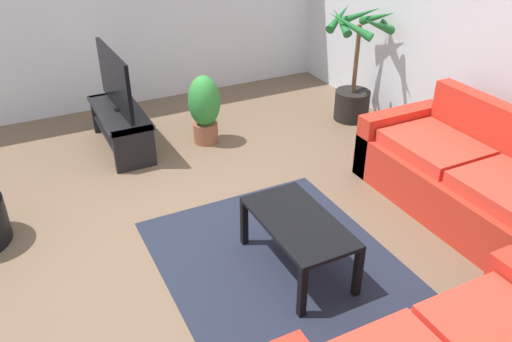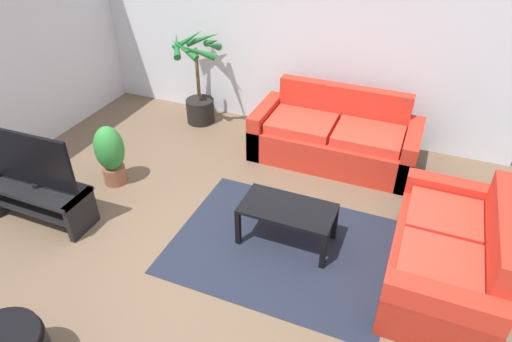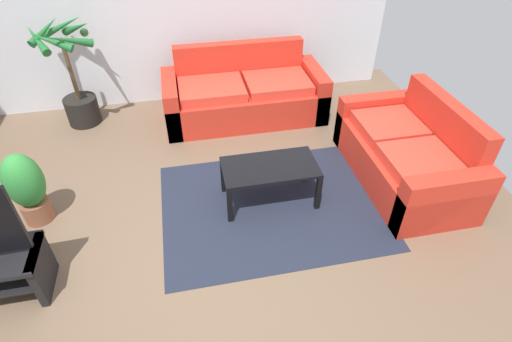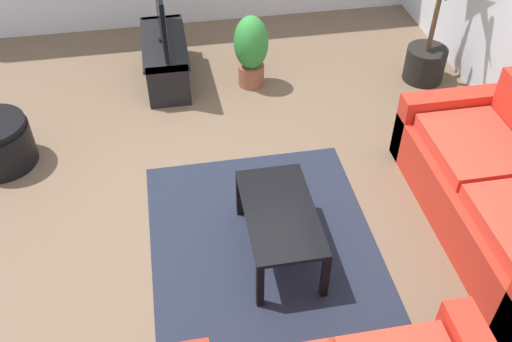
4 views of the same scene
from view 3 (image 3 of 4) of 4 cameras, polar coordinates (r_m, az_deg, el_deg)
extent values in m
plane|color=brown|center=(3.73, -7.90, -11.38)|extent=(6.60, 6.60, 0.00)
cube|color=silver|center=(5.62, -12.36, 22.53)|extent=(6.00, 0.06, 2.70)
cube|color=red|center=(5.42, -1.64, 9.65)|extent=(2.08, 0.90, 0.42)
cube|color=red|center=(5.55, -2.44, 15.54)|extent=(1.72, 0.16, 0.48)
cube|color=red|center=(5.31, -11.90, 9.39)|extent=(0.18, 0.90, 0.62)
cube|color=red|center=(5.59, 8.13, 11.41)|extent=(0.18, 0.90, 0.62)
cube|color=red|center=(5.20, -6.34, 11.48)|extent=(0.82, 0.66, 0.12)
cube|color=red|center=(5.33, 3.05, 12.38)|extent=(0.82, 0.66, 0.12)
cube|color=red|center=(4.60, 20.06, 1.13)|extent=(0.90, 1.69, 0.42)
cube|color=red|center=(4.56, 25.33, 6.16)|extent=(0.16, 1.33, 0.48)
cube|color=red|center=(4.07, 25.19, -4.13)|extent=(0.90, 0.18, 0.62)
cube|color=red|center=(5.08, 16.41, 7.14)|extent=(0.90, 0.18, 0.62)
cube|color=red|center=(4.20, 22.31, 1.25)|extent=(0.66, 0.63, 0.12)
cube|color=red|center=(4.66, 18.37, 6.15)|extent=(0.66, 0.63, 0.12)
cube|color=black|center=(3.72, -28.11, -12.20)|extent=(0.06, 0.41, 0.44)
cube|color=black|center=(3.92, 2.00, 0.56)|extent=(0.93, 0.50, 0.03)
cube|color=black|center=(3.83, -3.75, -4.88)|extent=(0.05, 0.05, 0.41)
cube|color=black|center=(4.00, 8.85, -3.06)|extent=(0.05, 0.05, 0.41)
cube|color=black|center=(4.17, -4.69, -0.69)|extent=(0.05, 0.05, 0.41)
cube|color=black|center=(4.32, 6.95, 0.82)|extent=(0.05, 0.05, 0.41)
cube|color=#1E2333|center=(4.12, 2.20, -4.86)|extent=(2.20, 1.70, 0.01)
cylinder|color=black|center=(5.78, -23.43, 7.94)|extent=(0.41, 0.41, 0.35)
cylinder|color=brown|center=(5.55, -24.93, 12.96)|extent=(0.05, 0.05, 0.78)
cone|color=#1E682D|center=(5.37, -23.50, 17.78)|extent=(0.16, 0.52, 0.28)
cone|color=#1E682D|center=(5.53, -24.21, 18.14)|extent=(0.43, 0.40, 0.27)
cone|color=#1E682D|center=(5.64, -26.02, 18.01)|extent=(0.53, 0.15, 0.28)
cone|color=#1E682D|center=(5.57, -27.97, 17.21)|extent=(0.36, 0.45, 0.27)
cone|color=#1E682D|center=(5.33, -28.75, 16.13)|extent=(0.34, 0.49, 0.28)
cone|color=#1E682D|center=(5.20, -27.17, 16.12)|extent=(0.48, 0.20, 0.26)
cone|color=#1E682D|center=(5.15, -25.16, 16.51)|extent=(0.51, 0.36, 0.29)
cylinder|color=brown|center=(4.45, -28.69, -4.89)|extent=(0.27, 0.27, 0.22)
ellipsoid|color=#318A38|center=(4.23, -30.19, -1.21)|extent=(0.35, 0.35, 0.57)
camera|label=1|loc=(3.61, 60.57, 17.23)|focal=36.43mm
camera|label=2|loc=(1.84, 95.98, 10.76)|focal=31.37mm
camera|label=4|loc=(4.23, 55.62, 32.27)|focal=40.24mm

